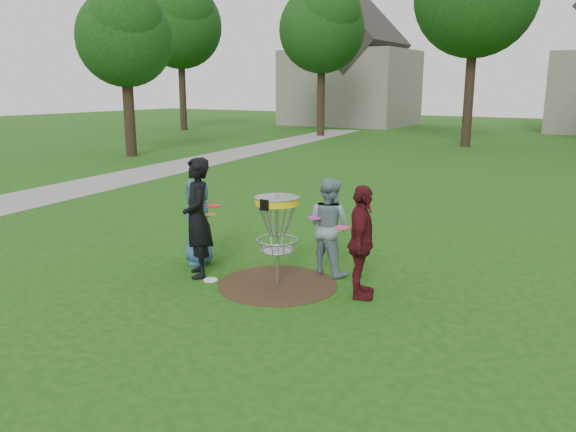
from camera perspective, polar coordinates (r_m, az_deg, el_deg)
The scene contains 11 objects.
ground at distance 8.49m, azimuth -1.09°, elevation -6.98°, with size 100.00×100.00×0.00m, color #19470F.
dirt_patch at distance 8.49m, azimuth -1.09°, elevation -6.95°, with size 1.80×1.80×0.01m, color #47331E.
concrete_path at distance 20.75m, azimuth -12.16°, elevation 4.74°, with size 2.20×40.00×0.02m, color #9E9E99.
player_blue at distance 9.41m, azimuth -9.12°, elevation -0.60°, with size 0.70×0.45×1.42m, color #32558B.
player_black at distance 8.74m, azimuth -9.20°, elevation -0.19°, with size 0.68×0.45×1.86m, color black.
player_grey at distance 8.80m, azimuth 4.19°, elevation -1.05°, with size 0.75×0.58×1.54m, color #7B919E.
player_maroon at distance 7.83m, azimuth 7.45°, elevation -2.67°, with size 0.94×0.39×1.60m, color #521219.
disc_on_grass at distance 8.74m, azimuth -7.88°, elevation -6.45°, with size 0.22×0.22×0.02m, color white.
disc_golf_basket at distance 8.20m, azimuth -1.12°, elevation -0.27°, with size 0.66×0.67×1.38m.
held_discs at distance 8.50m, azimuth -2.08°, elevation -0.03°, with size 2.62×1.09×0.29m.
tree_row at distance 27.81m, azimuth 25.24°, elevation 18.69°, with size 51.20×17.42×9.90m.
Camera 1 is at (4.39, -6.66, 2.91)m, focal length 35.00 mm.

